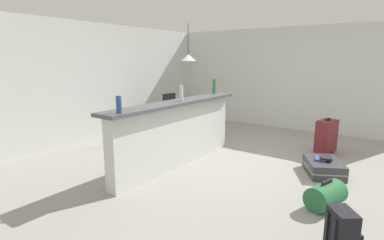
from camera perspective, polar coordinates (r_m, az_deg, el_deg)
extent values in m
cube|color=gray|center=(5.44, 5.70, -7.45)|extent=(13.00, 13.00, 0.05)
cube|color=silver|center=(7.18, -15.81, 7.19)|extent=(6.60, 0.10, 2.50)
cube|color=silver|center=(8.06, 15.03, 7.65)|extent=(0.10, 6.00, 2.50)
cube|color=silver|center=(4.94, -2.77, -2.87)|extent=(2.80, 0.20, 1.02)
cube|color=#4C4C51|center=(4.84, -2.83, 3.30)|extent=(2.96, 0.40, 0.05)
cylinder|color=#284C89|center=(3.85, -13.67, 2.88)|extent=(0.07, 0.07, 0.22)
cylinder|color=silver|center=(4.81, -2.04, 5.11)|extent=(0.06, 0.06, 0.26)
cylinder|color=#2D6B38|center=(5.87, 4.19, 6.36)|extent=(0.06, 0.06, 0.28)
cube|color=#332319|center=(6.94, -1.49, 3.07)|extent=(1.10, 0.80, 0.04)
cylinder|color=#332319|center=(6.42, -1.70, -0.98)|extent=(0.06, 0.06, 0.70)
cylinder|color=#332319|center=(7.20, 3.04, 0.39)|extent=(0.06, 0.06, 0.70)
cylinder|color=#332319|center=(6.84, -6.23, -0.26)|extent=(0.06, 0.06, 0.70)
cylinder|color=#332319|center=(7.59, -1.29, 0.96)|extent=(0.06, 0.06, 0.70)
cube|color=black|center=(6.58, 2.08, 0.03)|extent=(0.48, 0.48, 0.04)
cube|color=black|center=(6.60, 0.64, 2.37)|extent=(0.40, 0.12, 0.48)
cylinder|color=black|center=(6.43, 2.89, -2.30)|extent=(0.04, 0.04, 0.41)
cylinder|color=black|center=(6.72, 3.83, -1.70)|extent=(0.04, 0.04, 0.41)
cylinder|color=black|center=(6.54, 0.26, -2.05)|extent=(0.04, 0.04, 0.41)
cylinder|color=black|center=(6.83, 1.30, -1.47)|extent=(0.04, 0.04, 0.41)
cube|color=black|center=(7.41, -5.28, 1.30)|extent=(0.44, 0.44, 0.04)
cube|color=black|center=(7.24, -4.34, 3.15)|extent=(0.40, 0.08, 0.48)
cylinder|color=black|center=(7.67, -5.20, -0.06)|extent=(0.04, 0.04, 0.41)
cylinder|color=black|center=(7.46, -6.99, -0.43)|extent=(0.04, 0.04, 0.41)
cylinder|color=black|center=(7.45, -3.51, -0.39)|extent=(0.04, 0.04, 0.41)
cylinder|color=black|center=(7.23, -5.31, -0.78)|extent=(0.04, 0.04, 0.41)
cylinder|color=black|center=(6.88, -0.72, 15.01)|extent=(0.01, 0.01, 0.68)
cone|color=white|center=(6.87, -0.72, 11.74)|extent=(0.34, 0.34, 0.14)
sphere|color=white|center=(6.87, -0.71, 11.07)|extent=(0.07, 0.07, 0.07)
cube|color=#38383D|center=(5.08, 23.63, -8.17)|extent=(0.83, 0.75, 0.22)
cube|color=gray|center=(5.08, 23.63, -8.17)|extent=(0.84, 0.76, 0.02)
cube|color=#2D2D33|center=(5.45, 22.45, -6.75)|extent=(0.21, 0.22, 0.02)
cylinder|color=#286B3D|center=(4.00, 23.96, -12.93)|extent=(0.55, 0.43, 0.30)
cube|color=black|center=(3.93, 24.16, -10.67)|extent=(0.20, 0.09, 0.04)
cube|color=maroon|center=(6.12, 24.06, -2.81)|extent=(0.48, 0.33, 0.60)
cylinder|color=black|center=(6.36, 24.56, -5.13)|extent=(0.07, 0.04, 0.06)
cylinder|color=black|center=(6.03, 23.07, -5.89)|extent=(0.07, 0.04, 0.06)
cube|color=#232328|center=(6.05, 24.31, 0.13)|extent=(0.15, 0.07, 0.04)
cube|color=black|center=(3.19, 26.42, -18.42)|extent=(0.33, 0.31, 0.42)
cube|color=black|center=(3.27, 28.10, -19.25)|extent=(0.21, 0.18, 0.19)
cube|color=black|center=(3.10, 25.28, -19.64)|extent=(0.04, 0.04, 0.36)
cube|color=black|center=(3.21, 24.11, -18.43)|extent=(0.04, 0.04, 0.36)
cube|color=#334C99|center=(5.05, 23.22, -6.77)|extent=(0.24, 0.18, 0.03)
cube|color=black|center=(5.05, 24.07, -6.51)|extent=(0.25, 0.21, 0.03)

